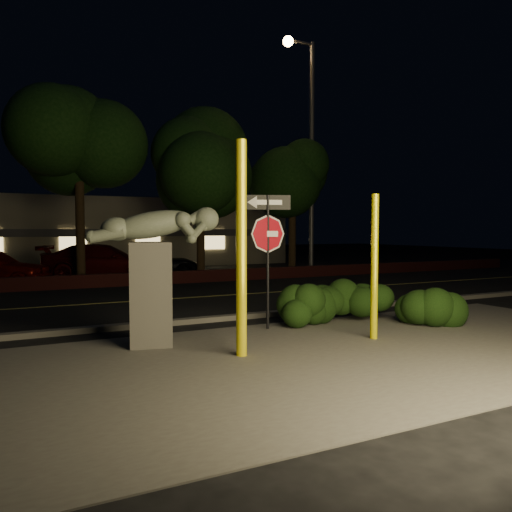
{
  "coord_description": "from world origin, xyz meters",
  "views": [
    {
      "loc": [
        -5.22,
        -7.95,
        2.15
      ],
      "look_at": [
        -0.46,
        1.5,
        1.6
      ],
      "focal_mm": 35.0,
      "sensor_mm": 36.0,
      "label": 1
    }
  ],
  "objects_px": {
    "sculpture": "(153,260)",
    "parked_car_dark": "(156,264)",
    "parked_car_darkred": "(104,261)",
    "signpost": "(268,234)",
    "yellow_pole_right": "(374,267)",
    "streetlight": "(307,136)",
    "yellow_pole_left": "(241,249)"
  },
  "relations": [
    {
      "from": "yellow_pole_right",
      "to": "parked_car_dark",
      "type": "relative_size",
      "value": 0.66
    },
    {
      "from": "sculpture",
      "to": "yellow_pole_right",
      "type": "bearing_deg",
      "value": -6.59
    },
    {
      "from": "yellow_pole_right",
      "to": "parked_car_dark",
      "type": "distance_m",
      "value": 14.75
    },
    {
      "from": "signpost",
      "to": "parked_car_dark",
      "type": "bearing_deg",
      "value": 104.26
    },
    {
      "from": "sculpture",
      "to": "streetlight",
      "type": "distance_m",
      "value": 16.5
    },
    {
      "from": "sculpture",
      "to": "parked_car_darkred",
      "type": "xyz_separation_m",
      "value": [
        1.43,
        13.53,
        -0.83
      ]
    },
    {
      "from": "sculpture",
      "to": "parked_car_dark",
      "type": "relative_size",
      "value": 0.6
    },
    {
      "from": "sculpture",
      "to": "parked_car_darkred",
      "type": "height_order",
      "value": "sculpture"
    },
    {
      "from": "parked_car_darkred",
      "to": "yellow_pole_right",
      "type": "bearing_deg",
      "value": -152.3
    },
    {
      "from": "signpost",
      "to": "parked_car_darkred",
      "type": "bearing_deg",
      "value": 114.24
    },
    {
      "from": "yellow_pole_right",
      "to": "sculpture",
      "type": "height_order",
      "value": "yellow_pole_right"
    },
    {
      "from": "yellow_pole_left",
      "to": "parked_car_darkred",
      "type": "distance_m",
      "value": 15.05
    },
    {
      "from": "yellow_pole_left",
      "to": "parked_car_dark",
      "type": "height_order",
      "value": "yellow_pole_left"
    },
    {
      "from": "parked_car_darkred",
      "to": "streetlight",
      "type": "bearing_deg",
      "value": -84.5
    },
    {
      "from": "yellow_pole_right",
      "to": "sculpture",
      "type": "xyz_separation_m",
      "value": [
        -4.01,
        1.44,
        0.17
      ]
    },
    {
      "from": "streetlight",
      "to": "yellow_pole_right",
      "type": "bearing_deg",
      "value": -116.96
    },
    {
      "from": "yellow_pole_left",
      "to": "signpost",
      "type": "xyz_separation_m",
      "value": [
        1.49,
        1.84,
        0.23
      ]
    },
    {
      "from": "signpost",
      "to": "sculpture",
      "type": "height_order",
      "value": "signpost"
    },
    {
      "from": "yellow_pole_right",
      "to": "parked_car_darkred",
      "type": "height_order",
      "value": "yellow_pole_right"
    },
    {
      "from": "sculpture",
      "to": "parked_car_dark",
      "type": "bearing_deg",
      "value": 87.53
    },
    {
      "from": "yellow_pole_right",
      "to": "streetlight",
      "type": "distance_m",
      "value": 15.47
    },
    {
      "from": "signpost",
      "to": "parked_car_darkred",
      "type": "relative_size",
      "value": 0.55
    },
    {
      "from": "parked_car_darkred",
      "to": "yellow_pole_left",
      "type": "bearing_deg",
      "value": -163.25
    },
    {
      "from": "sculpture",
      "to": "parked_car_dark",
      "type": "height_order",
      "value": "sculpture"
    },
    {
      "from": "yellow_pole_right",
      "to": "signpost",
      "type": "xyz_separation_m",
      "value": [
        -1.4,
        1.8,
        0.64
      ]
    },
    {
      "from": "yellow_pole_left",
      "to": "streetlight",
      "type": "xyz_separation_m",
      "value": [
        9.59,
        12.96,
        4.84
      ]
    },
    {
      "from": "parked_car_darkred",
      "to": "parked_car_dark",
      "type": "distance_m",
      "value": 2.3
    },
    {
      "from": "yellow_pole_left",
      "to": "sculpture",
      "type": "relative_size",
      "value": 1.41
    },
    {
      "from": "yellow_pole_right",
      "to": "streetlight",
      "type": "height_order",
      "value": "streetlight"
    },
    {
      "from": "parked_car_dark",
      "to": "streetlight",
      "type": "bearing_deg",
      "value": -90.66
    },
    {
      "from": "parked_car_darkred",
      "to": "signpost",
      "type": "bearing_deg",
      "value": -156.97
    },
    {
      "from": "signpost",
      "to": "parked_car_darkred",
      "type": "xyz_separation_m",
      "value": [
        -1.17,
        13.17,
        -1.3
      ]
    }
  ]
}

